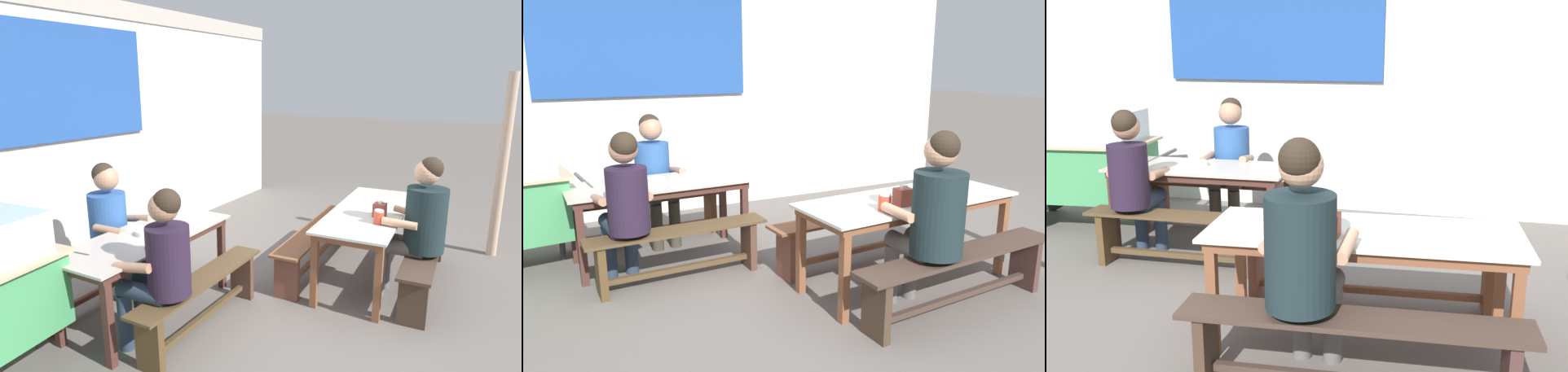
{
  "view_description": "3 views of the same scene",
  "coord_description": "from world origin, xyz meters",
  "views": [
    {
      "loc": [
        -3.35,
        -1.34,
        2.0
      ],
      "look_at": [
        0.39,
        0.83,
        0.94
      ],
      "focal_mm": 30.13,
      "sensor_mm": 36.0,
      "label": 1
    },
    {
      "loc": [
        -1.81,
        -3.23,
        1.81
      ],
      "look_at": [
        0.01,
        0.39,
        0.79
      ],
      "focal_mm": 35.28,
      "sensor_mm": 36.0,
      "label": 2
    },
    {
      "loc": [
        1.29,
        -3.33,
        1.78
      ],
      "look_at": [
        0.33,
        0.46,
        0.81
      ],
      "focal_mm": 39.84,
      "sensor_mm": 36.0,
      "label": 3
    }
  ],
  "objects": [
    {
      "name": "bench_near_front",
      "position": [
        0.86,
        -0.73,
        0.31
      ],
      "size": [
        1.8,
        0.39,
        0.45
      ],
      "color": "#423128",
      "rests_on": "ground_plane"
    },
    {
      "name": "person_center_facing",
      "position": [
        -0.74,
        1.74,
        0.74
      ],
      "size": [
        0.47,
        0.54,
        1.28
      ],
      "color": "#40392E",
      "rests_on": "ground_plane"
    },
    {
      "name": "soup_bowl",
      "position": [
        -0.84,
        1.25,
        0.75
      ],
      "size": [
        0.16,
        0.16,
        0.04
      ],
      "primitive_type": "cylinder",
      "color": "silver",
      "rests_on": "dining_table_far"
    },
    {
      "name": "bench_far_back",
      "position": [
        -0.84,
        1.8,
        0.31
      ],
      "size": [
        1.61,
        0.33,
        0.45
      ],
      "color": "#582E1C",
      "rests_on": "ground_plane"
    },
    {
      "name": "ground_plane",
      "position": [
        0.0,
        0.0,
        0.0
      ],
      "size": [
        40.0,
        40.0,
        0.0
      ],
      "primitive_type": "plane",
      "color": "#645D58"
    },
    {
      "name": "dining_table_far",
      "position": [
        -0.82,
        1.24,
        0.65
      ],
      "size": [
        1.61,
        0.71,
        0.73
      ],
      "color": "#BBAEA0",
      "rests_on": "ground_plane"
    },
    {
      "name": "backdrop_wall",
      "position": [
        -0.02,
        2.74,
        1.51
      ],
      "size": [
        7.17,
        0.23,
        2.87
      ],
      "color": "silver",
      "rests_on": "ground_plane"
    },
    {
      "name": "person_left_back_turned",
      "position": [
        -1.2,
        0.75,
        0.73
      ],
      "size": [
        0.45,
        0.58,
        1.28
      ],
      "color": "#28374B",
      "rests_on": "ground_plane"
    },
    {
      "name": "condiment_jar",
      "position": [
        0.44,
        -0.37,
        0.79
      ],
      "size": [
        0.09,
        0.09,
        0.13
      ],
      "color": "#D8442B",
      "rests_on": "dining_table_near"
    },
    {
      "name": "bench_far_front",
      "position": [
        -0.81,
        0.69,
        0.29
      ],
      "size": [
        1.49,
        0.3,
        0.45
      ],
      "color": "#4F3B24",
      "rests_on": "ground_plane"
    },
    {
      "name": "bench_near_back",
      "position": [
        0.79,
        0.38,
        0.3
      ],
      "size": [
        1.85,
        0.4,
        0.45
      ],
      "color": "brown",
      "rests_on": "ground_plane"
    },
    {
      "name": "tissue_box",
      "position": [
        0.65,
        -0.32,
        0.79
      ],
      "size": [
        0.12,
        0.11,
        0.15
      ],
      "color": "brown",
      "rests_on": "dining_table_near"
    },
    {
      "name": "dining_table_near",
      "position": [
        0.83,
        -0.17,
        0.65
      ],
      "size": [
        1.86,
        0.8,
        0.73
      ],
      "color": "silver",
      "rests_on": "ground_plane"
    },
    {
      "name": "wooden_support_post",
      "position": [
        2.16,
        -1.26,
        1.04
      ],
      "size": [
        0.11,
        0.11,
        2.09
      ],
      "primitive_type": "cylinder",
      "color": "tan",
      "rests_on": "ground_plane"
    },
    {
      "name": "person_near_front",
      "position": [
        0.6,
        -0.69,
        0.77
      ],
      "size": [
        0.47,
        0.59,
        1.35
      ],
      "color": "#615D5A",
      "rests_on": "ground_plane"
    }
  ]
}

